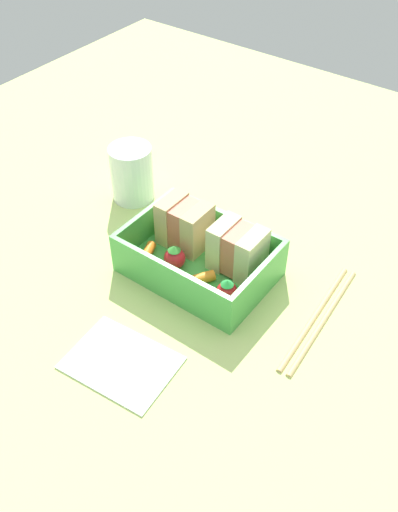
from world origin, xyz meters
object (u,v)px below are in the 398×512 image
strawberry_far_left (227,291)px  drinking_glass (132,173)px  sandwich_center_left (237,249)px  strawberry_left (175,258)px  carrot_stick_left (198,279)px  folded_napkin (121,362)px  carrot_stick_far_left (147,254)px  chopstick_pair (319,317)px  sandwich_left (185,224)px

strawberry_far_left → drinking_glass: bearing=156.9°
sandwich_center_left → strawberry_left: size_ratio=1.86×
sandwich_center_left → drinking_glass: drinking_glass is taller
carrot_stick_left → strawberry_far_left: bearing=-2.8°
sandwich_center_left → folded_napkin: 18.96cm
carrot_stick_far_left → folded_napkin: size_ratio=0.34×
strawberry_far_left → chopstick_pair: 10.96cm
sandwich_left → sandwich_center_left: bearing=0.0°
sandwich_left → strawberry_left: bearing=-68.3°
carrot_stick_left → drinking_glass: drinking_glass is taller
carrot_stick_left → strawberry_left: bearing=171.1°
sandwich_center_left → drinking_glass: (-20.71, 4.61, -0.20)cm
chopstick_pair → drinking_glass: drinking_glass is taller
strawberry_left → carrot_stick_left: (4.04, -0.63, -0.79)cm
strawberry_far_left → folded_napkin: size_ratio=0.28×
sandwich_center_left → strawberry_far_left: 5.74cm
chopstick_pair → sandwich_left: bearing=179.0°
carrot_stick_far_left → chopstick_pair: bearing=12.7°
carrot_stick_far_left → strawberry_left: (3.71, 0.91, 0.84)cm
carrot_stick_far_left → strawberry_far_left: bearing=0.4°
sandwich_left → carrot_stick_far_left: bearing=-111.2°
sandwich_left → carrot_stick_left: size_ratio=1.52×
sandwich_center_left → drinking_glass: 21.22cm
sandwich_left → drinking_glass: size_ratio=0.75×
strawberry_far_left → sandwich_left: bearing=152.8°
sandwich_center_left → folded_napkin: (-2.34, -18.38, -4.02)cm
drinking_glass → folded_napkin: bearing=-51.4°
strawberry_far_left → sandwich_center_left: bearing=111.8°
carrot_stick_far_left → drinking_glass: (-10.82, 9.79, 2.22)cm
carrot_stick_far_left → carrot_stick_left: bearing=2.1°
sandwich_center_left → strawberry_far_left: size_ratio=1.94×
chopstick_pair → strawberry_far_left: bearing=-153.6°
sandwich_center_left → carrot_stick_far_left: bearing=-152.3°
drinking_glass → sandwich_center_left: bearing=-12.6°
sandwich_left → folded_napkin: sandwich_left is taller
sandwich_center_left → strawberry_far_left: (2.05, -5.11, -1.63)cm
sandwich_left → strawberry_far_left: sandwich_left is taller
carrot_stick_left → drinking_glass: 20.99cm
sandwich_center_left → drinking_glass: size_ratio=0.75×
sandwich_left → strawberry_far_left: (9.92, -5.11, -1.63)cm
sandwich_center_left → drinking_glass: bearing=167.4°
sandwich_center_left → strawberry_left: (-6.18, -4.27, -1.57)cm
folded_napkin → carrot_stick_left: bearing=89.1°
sandwich_left → chopstick_pair: 19.91cm
chopstick_pair → folded_napkin: 22.84cm
carrot_stick_left → chopstick_pair: 14.60cm
strawberry_left → carrot_stick_left: 4.17cm
carrot_stick_far_left → carrot_stick_left: size_ratio=0.98×
carrot_stick_far_left → folded_napkin: bearing=-60.2°
chopstick_pair → sandwich_center_left: bearing=178.4°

